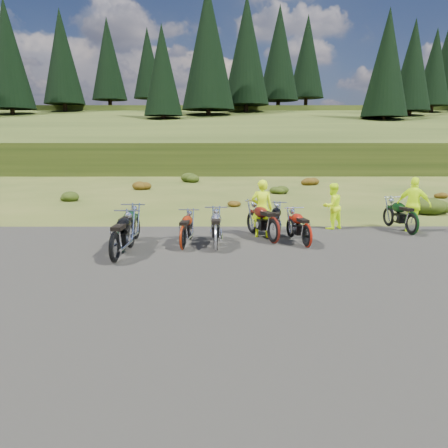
{
  "coord_description": "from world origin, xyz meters",
  "views": [
    {
      "loc": [
        -0.9,
        -11.81,
        3.13
      ],
      "look_at": [
        -0.85,
        0.65,
        0.76
      ],
      "focal_mm": 35.0,
      "sensor_mm": 36.0,
      "label": 1
    }
  ],
  "objects_px": {
    "motorcycle_0": "(115,264)",
    "person_middle": "(262,209)",
    "motorcycle_3": "(216,252)",
    "motorcycle_7": "(411,236)"
  },
  "relations": [
    {
      "from": "motorcycle_0",
      "to": "motorcycle_3",
      "type": "distance_m",
      "value": 2.86
    },
    {
      "from": "motorcycle_0",
      "to": "motorcycle_7",
      "type": "height_order",
      "value": "motorcycle_0"
    },
    {
      "from": "motorcycle_0",
      "to": "motorcycle_7",
      "type": "bearing_deg",
      "value": -66.44
    },
    {
      "from": "motorcycle_0",
      "to": "motorcycle_3",
      "type": "bearing_deg",
      "value": -61.81
    },
    {
      "from": "motorcycle_0",
      "to": "person_middle",
      "type": "bearing_deg",
      "value": -49.56
    },
    {
      "from": "motorcycle_0",
      "to": "person_middle",
      "type": "relative_size",
      "value": 1.22
    },
    {
      "from": "motorcycle_7",
      "to": "person_middle",
      "type": "bearing_deg",
      "value": 84.41
    },
    {
      "from": "motorcycle_0",
      "to": "motorcycle_3",
      "type": "xyz_separation_m",
      "value": [
        2.59,
        1.21,
        0.0
      ]
    },
    {
      "from": "motorcycle_7",
      "to": "person_middle",
      "type": "relative_size",
      "value": 1.18
    },
    {
      "from": "motorcycle_3",
      "to": "motorcycle_7",
      "type": "height_order",
      "value": "motorcycle_7"
    }
  ]
}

